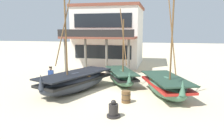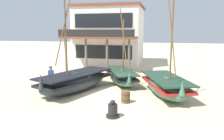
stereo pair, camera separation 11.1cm
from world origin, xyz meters
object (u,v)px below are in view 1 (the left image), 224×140
(fishing_boat_centre_large, at_px, (75,81))
(harbor_building_main, at_px, (110,36))
(fishing_boat_near_left, at_px, (166,86))
(fishing_boat_far_right, at_px, (121,76))
(fisherman_by_hull, at_px, (51,79))
(capstan_winch, at_px, (113,110))
(wooden_barrel, at_px, (126,97))

(fishing_boat_centre_large, xyz_separation_m, harbor_building_main, (-0.51, 12.42, 2.76))
(fishing_boat_near_left, height_order, fishing_boat_far_right, fishing_boat_near_left)
(fishing_boat_near_left, xyz_separation_m, fishing_boat_far_right, (-3.35, 2.44, -0.07))
(fishing_boat_near_left, distance_m, fishing_boat_far_right, 4.14)
(harbor_building_main, bearing_deg, fisherman_by_hull, -95.73)
(fishing_boat_near_left, relative_size, capstan_winch, 7.10)
(fishing_boat_near_left, xyz_separation_m, fishing_boat_centre_large, (-6.01, -0.36, 0.04))
(wooden_barrel, bearing_deg, fishing_boat_near_left, 38.85)
(fishing_boat_near_left, bearing_deg, fisherman_by_hull, -176.98)
(fishing_boat_far_right, bearing_deg, wooden_barrel, -75.98)
(fisherman_by_hull, distance_m, capstan_winch, 6.39)
(fishing_boat_near_left, bearing_deg, wooden_barrel, -141.15)
(wooden_barrel, distance_m, harbor_building_main, 14.87)
(fishing_boat_centre_large, height_order, wooden_barrel, fishing_boat_centre_large)
(fishing_boat_near_left, distance_m, fisherman_by_hull, 7.79)
(fishing_boat_centre_large, bearing_deg, fishing_boat_far_right, 46.44)
(capstan_winch, bearing_deg, wooden_barrel, 83.16)
(fisherman_by_hull, bearing_deg, fishing_boat_centre_large, 1.62)
(fishing_boat_centre_large, bearing_deg, harbor_building_main, 92.36)
(capstan_winch, bearing_deg, fishing_boat_near_left, 57.87)
(capstan_winch, xyz_separation_m, wooden_barrel, (0.27, 2.21, 0.02))
(capstan_winch, height_order, harbor_building_main, harbor_building_main)
(fishing_boat_near_left, height_order, fisherman_by_hull, fishing_boat_near_left)
(fishing_boat_far_right, height_order, capstan_winch, fishing_boat_far_right)
(fishing_boat_near_left, height_order, fishing_boat_centre_large, fishing_boat_centre_large)
(fishing_boat_far_right, bearing_deg, fisherman_by_hull, -147.23)
(fishing_boat_near_left, relative_size, wooden_barrel, 8.76)
(fisherman_by_hull, xyz_separation_m, wooden_barrel, (5.50, -1.42, -0.48))
(fishing_boat_far_right, distance_m, wooden_barrel, 4.42)
(fishing_boat_near_left, bearing_deg, harbor_building_main, 118.40)
(capstan_winch, bearing_deg, harbor_building_main, 103.87)
(harbor_building_main, bearing_deg, capstan_winch, -76.13)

